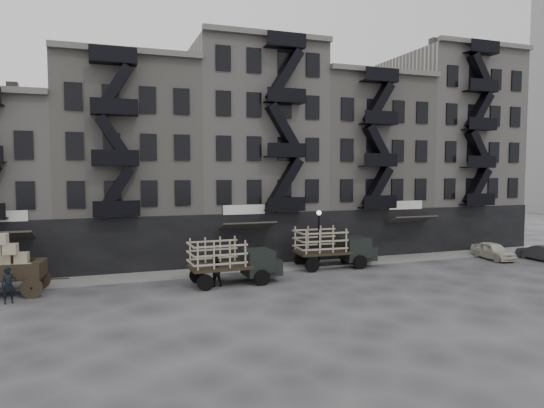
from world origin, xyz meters
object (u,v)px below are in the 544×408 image
object	(u,v)px
stake_truck_west	(232,258)
car_east	(493,251)
car_far	(541,253)
pedestrian_west	(8,285)
stake_truck_east	(333,244)
wagon	(4,260)
pedestrian_mid	(214,270)

from	to	relation	value
stake_truck_west	car_east	distance (m)	22.14
stake_truck_west	car_east	xyz separation A→B (m)	(22.09, 1.25, -0.97)
car_far	pedestrian_west	bearing A→B (deg)	-2.70
stake_truck_west	pedestrian_west	bearing A→B (deg)	179.55
car_east	pedestrian_west	size ratio (longest dim) A/B	2.03
stake_truck_east	stake_truck_west	bearing A→B (deg)	-160.53
wagon	pedestrian_west	bearing A→B (deg)	-69.90
pedestrian_west	car_east	bearing A→B (deg)	-12.47
stake_truck_west	car_far	xyz separation A→B (m)	(25.33, -0.38, -1.03)
wagon	stake_truck_east	bearing A→B (deg)	8.18
stake_truck_west	pedestrian_mid	size ratio (longest dim) A/B	2.90
stake_truck_west	pedestrian_mid	distance (m)	1.42
stake_truck_west	stake_truck_east	size ratio (longest dim) A/B	0.96
stake_truck_west	stake_truck_east	world-z (taller)	stake_truck_east
wagon	pedestrian_mid	distance (m)	12.05
stake_truck_east	pedestrian_mid	world-z (taller)	stake_truck_east
stake_truck_east	car_east	size ratio (longest dim) A/B	1.51
stake_truck_west	pedestrian_mid	world-z (taller)	stake_truck_west
car_east	pedestrian_mid	world-z (taller)	pedestrian_mid
wagon	pedestrian_mid	bearing A→B (deg)	-3.55
stake_truck_east	pedestrian_mid	bearing A→B (deg)	-160.91
car_far	pedestrian_mid	world-z (taller)	pedestrian_mid
stake_truck_west	car_east	world-z (taller)	stake_truck_west
wagon	car_east	world-z (taller)	wagon
pedestrian_mid	stake_truck_east	bearing A→B (deg)	-171.40
car_far	pedestrian_mid	xyz separation A→B (m)	(-26.56, 0.07, 0.39)
wagon	car_east	size ratio (longest dim) A/B	1.09
wagon	stake_truck_east	xyz separation A→B (m)	(21.44, 1.02, -0.32)
car_east	car_far	size ratio (longest dim) A/B	1.06
stake_truck_east	car_east	world-z (taller)	stake_truck_east
pedestrian_mid	car_far	bearing A→B (deg)	171.61
stake_truck_west	wagon	bearing A→B (deg)	171.01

